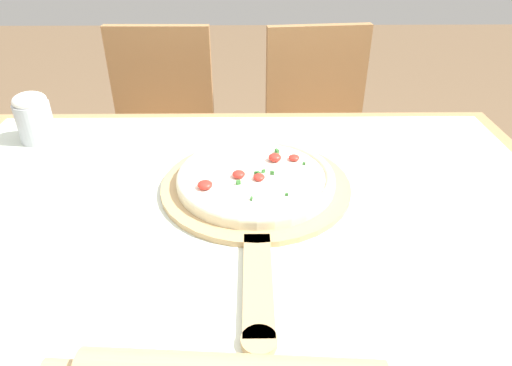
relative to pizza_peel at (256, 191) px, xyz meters
The scene contains 7 objects.
dining_table 0.14m from the pizza_peel, 113.34° to the right, with size 1.36×1.00×0.77m.
towel_cloth 0.09m from the pizza_peel, 113.34° to the right, with size 1.28×0.92×0.00m.
pizza_peel is the anchor object (origin of this frame).
pizza 0.03m from the pizza_peel, 90.28° to the left, with size 0.32×0.32×0.04m.
chair_left 0.92m from the pizza_peel, 113.24° to the left, with size 0.41×0.41×0.91m.
chair_right 0.88m from the pizza_peel, 72.96° to the left, with size 0.44×0.44×0.91m.
flour_cup 0.59m from the pizza_peel, 154.73° to the left, with size 0.08×0.08×0.12m.
Camera 1 is at (0.03, -0.69, 1.28)m, focal length 32.00 mm.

